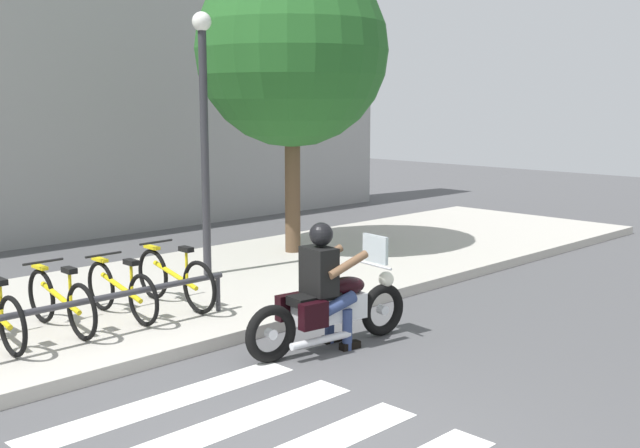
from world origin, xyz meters
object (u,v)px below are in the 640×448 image
at_px(rider, 325,277).
at_px(bicycle_3, 61,301).
at_px(tree_near_rack, 292,51).
at_px(motorcycle, 331,308).
at_px(bicycle_5, 175,278).
at_px(bicycle_4, 121,290).
at_px(street_lamp, 204,121).
at_px(bike_rack, 50,311).

distance_m(rider, bicycle_3, 2.99).
bearing_deg(bicycle_3, tree_near_rack, 17.62).
distance_m(motorcycle, bicycle_5, 2.29).
bearing_deg(bicycle_4, street_lamp, 29.12).
bearing_deg(street_lamp, bicycle_5, -139.08).
height_order(bicycle_3, bicycle_5, bicycle_5).
bearing_deg(bike_rack, motorcycle, -34.40).
relative_size(bicycle_5, street_lamp, 0.42).
xyz_separation_m(street_lamp, tree_near_rack, (2.11, 0.40, 1.11)).
bearing_deg(bicycle_5, bicycle_4, 179.95).
xyz_separation_m(bicycle_4, bicycle_5, (0.76, -0.00, 0.02)).
bearing_deg(bicycle_3, bicycle_5, -0.01).
height_order(rider, street_lamp, street_lamp).
distance_m(motorcycle, bike_rack, 2.96).
height_order(rider, bicycle_4, rider).
relative_size(bike_rack, tree_near_rack, 0.85).
bearing_deg(rider, street_lamp, 75.00).
bearing_deg(bicycle_4, tree_near_rack, 20.54).
xyz_separation_m(bicycle_3, bike_rack, (-0.38, -0.55, 0.07)).
xyz_separation_m(bicycle_5, bike_rack, (-1.91, -0.55, 0.06)).
xyz_separation_m(motorcycle, rider, (-0.08, 0.01, 0.36)).
bearing_deg(bicycle_5, bike_rack, -163.80).
distance_m(bicycle_3, tree_near_rack, 6.07).
relative_size(bicycle_4, street_lamp, 0.40).
height_order(motorcycle, tree_near_rack, tree_near_rack).
distance_m(rider, bicycle_4, 2.55).
bearing_deg(tree_near_rack, rider, -128.45).
bearing_deg(motorcycle, tree_near_rack, 52.37).
bearing_deg(street_lamp, rider, -105.00).
distance_m(rider, tree_near_rack, 5.57).
relative_size(bicycle_3, street_lamp, 0.40).
height_order(bike_rack, street_lamp, street_lamp).
xyz_separation_m(bike_rack, tree_near_rack, (5.39, 2.14, 2.98)).
relative_size(bicycle_4, bicycle_5, 0.94).
bearing_deg(bicycle_3, street_lamp, 22.33).
bearing_deg(tree_near_rack, bicycle_5, -155.45).
distance_m(motorcycle, street_lamp, 4.04).
height_order(bicycle_4, bicycle_5, bicycle_5).
distance_m(rider, street_lamp, 3.88).
relative_size(street_lamp, tree_near_rack, 0.77).
xyz_separation_m(bike_rack, street_lamp, (3.28, 1.74, 1.87)).
xyz_separation_m(rider, street_lamp, (0.91, 3.40, 1.62)).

